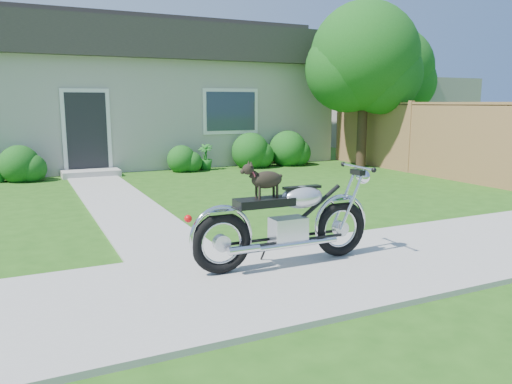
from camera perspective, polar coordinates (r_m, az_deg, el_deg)
ground at (r=5.76m, az=8.83°, el=-8.59°), size 80.00×80.00×0.00m
sidewalk at (r=5.75m, az=8.83°, el=-8.40°), size 24.00×2.20×0.04m
walkway at (r=9.79m, az=-15.59°, el=-0.96°), size 1.20×8.00×0.03m
house at (r=16.77m, az=-15.09°, el=10.89°), size 12.60×7.03×4.50m
fence at (r=13.93m, az=17.16°, el=6.00°), size 0.12×6.62×1.90m
tree_near at (r=14.78m, az=12.86°, el=14.33°), size 3.03×3.03×4.65m
tree_far at (r=19.24m, az=15.69°, el=13.00°), size 2.97×2.97×4.55m
shrub_row at (r=13.70m, az=-7.85°, el=4.14°), size 9.97×1.12×1.12m
potted_plant_right at (r=13.92m, az=-5.81°, el=4.01°), size 0.57×0.57×0.73m
motorcycle_with_dog at (r=5.59m, az=3.64°, el=-3.19°), size 2.22×0.60×1.16m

